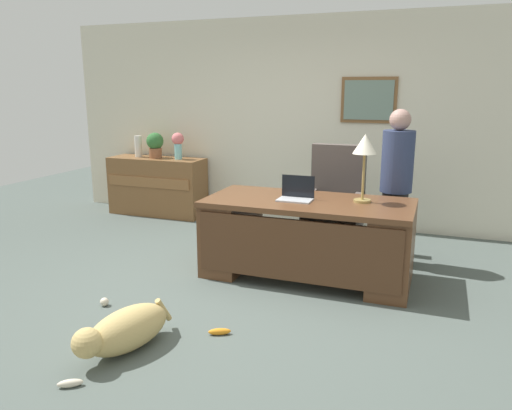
# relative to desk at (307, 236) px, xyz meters

# --- Properties ---
(ground_plane) EXTENTS (12.00, 12.00, 0.00)m
(ground_plane) POSITION_rel_desk_xyz_m (-0.56, -0.59, -0.42)
(ground_plane) COLOR #4C5651
(back_wall) EXTENTS (7.00, 0.16, 2.70)m
(back_wall) POSITION_rel_desk_xyz_m (-0.55, 2.01, 0.93)
(back_wall) COLOR beige
(back_wall) RESTS_ON ground_plane
(desk) EXTENTS (1.95, 0.92, 0.76)m
(desk) POSITION_rel_desk_xyz_m (0.00, 0.00, 0.00)
(desk) COLOR brown
(desk) RESTS_ON ground_plane
(credenza) EXTENTS (1.39, 0.50, 0.82)m
(credenza) POSITION_rel_desk_xyz_m (-2.66, 1.66, -0.01)
(credenza) COLOR brown
(credenza) RESTS_ON ground_plane
(armchair) EXTENTS (0.60, 0.59, 1.18)m
(armchair) POSITION_rel_desk_xyz_m (0.08, 0.89, 0.10)
(armchair) COLOR #564C47
(armchair) RESTS_ON ground_plane
(person_standing) EXTENTS (0.32, 0.32, 1.60)m
(person_standing) POSITION_rel_desk_xyz_m (0.74, 0.71, 0.40)
(person_standing) COLOR #262323
(person_standing) RESTS_ON ground_plane
(dog_lying) EXTENTS (0.47, 0.82, 0.30)m
(dog_lying) POSITION_rel_desk_xyz_m (-0.83, -1.80, -0.26)
(dog_lying) COLOR tan
(dog_lying) RESTS_ON ground_plane
(laptop) EXTENTS (0.32, 0.22, 0.22)m
(laptop) POSITION_rel_desk_xyz_m (-0.12, 0.01, 0.40)
(laptop) COLOR #B2B5BA
(laptop) RESTS_ON desk
(desk_lamp) EXTENTS (0.22, 0.22, 0.63)m
(desk_lamp) POSITION_rel_desk_xyz_m (0.49, 0.13, 0.84)
(desk_lamp) COLOR #9E8447
(desk_lamp) RESTS_ON desk
(vase_with_flowers) EXTENTS (0.17, 0.17, 0.37)m
(vase_with_flowers) POSITION_rel_desk_xyz_m (-2.30, 1.66, 0.63)
(vase_with_flowers) COLOR #81CBD2
(vase_with_flowers) RESTS_ON credenza
(vase_empty) EXTENTS (0.10, 0.10, 0.31)m
(vase_empty) POSITION_rel_desk_xyz_m (-2.95, 1.66, 0.56)
(vase_empty) COLOR silver
(vase_empty) RESTS_ON credenza
(potted_plant) EXTENTS (0.24, 0.24, 0.36)m
(potted_plant) POSITION_rel_desk_xyz_m (-2.67, 1.66, 0.60)
(potted_plant) COLOR brown
(potted_plant) RESTS_ON credenza
(dog_toy_ball) EXTENTS (0.07, 0.07, 0.07)m
(dog_toy_ball) POSITION_rel_desk_xyz_m (-1.42, -1.24, -0.38)
(dog_toy_ball) COLOR beige
(dog_toy_ball) RESTS_ON ground_plane
(dog_toy_bone) EXTENTS (0.17, 0.12, 0.05)m
(dog_toy_bone) POSITION_rel_desk_xyz_m (-0.30, -1.35, -0.39)
(dog_toy_bone) COLOR orange
(dog_toy_bone) RESTS_ON ground_plane
(dog_toy_plush) EXTENTS (0.16, 0.13, 0.05)m
(dog_toy_plush) POSITION_rel_desk_xyz_m (-0.89, -2.28, -0.39)
(dog_toy_plush) COLOR beige
(dog_toy_plush) RESTS_ON ground_plane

